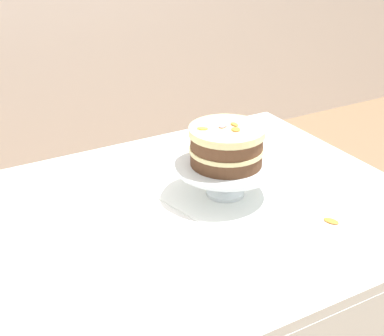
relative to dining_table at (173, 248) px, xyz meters
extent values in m
cube|color=white|center=(0.00, 0.03, 0.08)|extent=(1.40, 1.00, 0.03)
cylinder|color=brown|center=(0.60, 0.43, -0.29)|extent=(0.06, 0.06, 0.71)
cube|color=white|center=(0.19, 0.04, 0.09)|extent=(0.38, 0.38, 0.00)
cylinder|color=silver|center=(0.19, 0.04, 0.10)|extent=(0.11, 0.11, 0.01)
cylinder|color=silver|center=(0.19, 0.04, 0.14)|extent=(0.03, 0.03, 0.07)
cylinder|color=silver|center=(0.19, 0.04, 0.19)|extent=(0.29, 0.29, 0.01)
cylinder|color=brown|center=(0.19, 0.04, 0.21)|extent=(0.20, 0.20, 0.04)
cylinder|color=beige|center=(0.19, 0.04, 0.24)|extent=(0.21, 0.21, 0.01)
cylinder|color=brown|center=(0.19, 0.04, 0.26)|extent=(0.20, 0.20, 0.04)
cylinder|color=beige|center=(0.19, 0.04, 0.29)|extent=(0.21, 0.21, 0.02)
ellipsoid|color=yellow|center=(0.13, 0.07, 0.30)|extent=(0.03, 0.03, 0.00)
ellipsoid|color=orange|center=(0.21, 0.02, 0.30)|extent=(0.03, 0.04, 0.00)
ellipsoid|color=orange|center=(0.22, 0.05, 0.30)|extent=(0.02, 0.03, 0.01)
ellipsoid|color=pink|center=(0.19, 0.06, 0.30)|extent=(0.04, 0.03, 0.01)
ellipsoid|color=orange|center=(0.44, 0.28, 0.09)|extent=(0.03, 0.04, 0.00)
ellipsoid|color=orange|center=(0.36, -0.22, 0.09)|extent=(0.04, 0.05, 0.01)
ellipsoid|color=orange|center=(0.32, 0.28, 0.09)|extent=(0.04, 0.04, 0.00)
camera|label=1|loc=(-0.59, -1.14, 0.89)|focal=52.79mm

